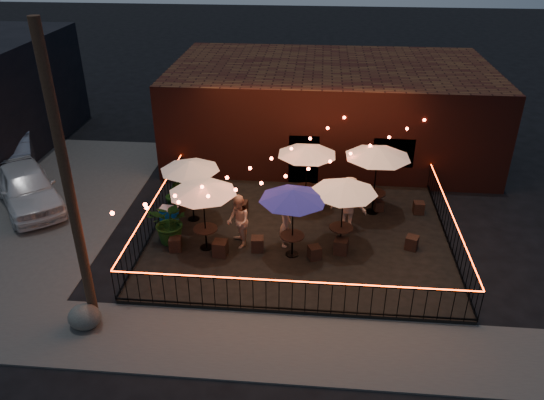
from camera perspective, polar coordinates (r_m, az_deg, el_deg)
The scene contains 37 objects.
ground at distance 16.64m, azimuth 2.53°, elevation -7.82°, with size 110.00×110.00×0.00m, color black.
patio at distance 18.25m, azimuth 2.85°, elevation -3.94°, with size 10.00×8.00×0.15m, color black.
sidewalk at distance 14.13m, azimuth 1.83°, elevation -15.52°, with size 18.00×2.50×0.05m, color #454240.
brick_building at distance 24.70m, azimuth 6.18°, elevation 9.73°, with size 14.00×8.00×4.00m.
utility_pole at distance 13.63m, azimuth -21.01°, elevation 1.08°, with size 0.26×0.26×8.00m, color #392517.
fence_front at distance 14.65m, azimuth 2.18°, elevation -10.33°, with size 10.00×0.04×1.04m.
fence_left at distance 18.76m, azimuth -12.55°, elevation -1.59°, with size 0.04×8.00×1.04m.
fence_right at distance 18.50m, azimuth 18.58°, elevation -2.94°, with size 0.04×8.00×1.04m.
festoon_lights at distance 16.86m, azimuth -0.43°, elevation 2.71°, with size 10.02×8.72×1.32m.
cafe_table_0 at distance 16.56m, azimuth -7.48°, elevation 1.20°, with size 2.28×2.28×2.38m.
cafe_table_1 at distance 18.34m, azimuth -8.84°, elevation 3.59°, with size 2.07×2.07×2.28m.
cafe_table_2 at distance 16.09m, azimuth 2.30°, elevation 0.46°, with size 2.57×2.57×2.35m.
cafe_table_3 at distance 19.11m, azimuth 3.79°, elevation 5.29°, with size 2.86×2.86×2.41m.
cafe_table_4 at distance 16.66m, azimuth 7.76°, elevation 1.26°, with size 2.45×2.45×2.36m.
cafe_table_5 at distance 18.86m, azimuth 11.33°, elevation 4.98°, with size 3.02×3.02×2.58m.
bistro_chair_0 at distance 17.56m, azimuth -10.35°, elevation -4.68°, with size 0.39×0.39×0.46m, color black.
bistro_chair_1 at distance 17.09m, azimuth -5.58°, elevation -5.20°, with size 0.44×0.44×0.52m, color black.
bistro_chair_2 at distance 19.78m, azimuth -10.07°, elevation -0.56°, with size 0.42×0.42×0.49m, color black.
bistro_chair_3 at distance 19.34m, azimuth -3.29°, elevation -0.84°, with size 0.42×0.42×0.50m, color black.
bistro_chair_4 at distance 17.27m, azimuth -1.57°, elevation -4.75°, with size 0.40×0.40×0.47m, color black.
bistro_chair_5 at distance 16.94m, azimuth 4.59°, elevation -5.65°, with size 0.37×0.37×0.44m, color black.
bistro_chair_6 at distance 20.18m, azimuth 1.42°, elevation 0.44°, with size 0.37×0.37×0.44m, color black.
bistro_chair_7 at distance 19.74m, azimuth 4.84°, elevation -0.35°, with size 0.37×0.37×0.44m, color black.
bistro_chair_8 at distance 17.26m, azimuth 7.43°, elevation -4.96°, with size 0.43×0.43×0.51m, color black.
bistro_chair_9 at distance 17.94m, azimuth 14.80°, elevation -4.46°, with size 0.38×0.38×0.45m, color black.
bistro_chair_10 at distance 19.93m, azimuth 11.36°, elevation -0.61°, with size 0.34×0.34×0.40m, color black.
bistro_chair_11 at distance 20.10m, azimuth 15.49°, elevation -0.80°, with size 0.37×0.37×0.44m, color black.
patron_a at distance 17.27m, azimuth 1.44°, elevation -2.67°, with size 0.56×0.37×1.53m, color #D1AC84.
patron_b at distance 17.20m, azimuth -3.66°, elevation -2.30°, with size 0.88×0.69×1.82m, color tan.
patron_c at distance 18.29m, azimuth 8.26°, elevation -0.36°, with size 1.25×0.72×1.93m, color beige.
potted_shrub_a at distance 17.73m, azimuth -10.82°, elevation -2.36°, with size 1.37×1.18×1.52m, color #14350B.
potted_shrub_b at distance 19.71m, azimuth -10.38°, elevation 0.65°, with size 0.72×0.58×1.31m, color #193411.
potted_shrub_c at distance 20.39m, azimuth -9.84°, elevation 1.67°, with size 0.73×0.73×1.31m, color #123710.
cooler at distance 18.73m, azimuth -10.99°, elevation -1.87°, with size 0.64×0.49×0.79m.
boulder at distance 15.32m, azimuth -19.52°, elevation -11.77°, with size 0.89×0.76×0.70m, color #484843.
car_white at distance 21.91m, azimuth -24.86°, elevation 1.27°, with size 1.90×4.71×1.61m, color silver.
car_silver at distance 25.52m, azimuth -26.10°, elevation 4.59°, with size 1.62×4.63×1.53m, color #A9A9B1.
Camera 1 is at (0.48, -13.43, 9.81)m, focal length 35.00 mm.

